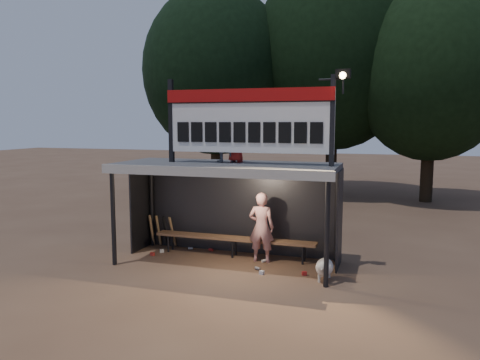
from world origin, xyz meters
name	(u,v)px	position (x,y,z in m)	size (l,w,h in m)	color
ground	(227,263)	(0.00, 0.00, 0.00)	(80.00, 80.00, 0.00)	brown
player	(261,227)	(0.73, 0.36, 0.82)	(0.60, 0.39, 1.64)	white
child_a	(224,136)	(-0.17, 0.30, 2.91)	(0.58, 0.45, 1.19)	gray
child_b	(236,142)	(0.14, 0.32, 2.79)	(0.46, 0.30, 0.94)	#A61F19
dugout_shelter	(230,183)	(0.00, 0.24, 1.85)	(5.10, 2.08, 2.32)	#434346
scoreboard_assembly	(250,118)	(0.56, -0.01, 3.32)	(4.10, 0.27, 1.99)	black
bench	(234,239)	(0.00, 0.55, 0.43)	(4.00, 0.35, 0.48)	brown
tree_left	(216,71)	(-4.00, 10.00, 5.51)	(6.46, 6.46, 9.27)	#2E2114
tree_mid	(334,56)	(1.00, 11.50, 6.17)	(7.22, 7.22, 10.36)	black
tree_right	(432,73)	(5.00, 10.50, 5.19)	(6.08, 6.08, 8.72)	black
dog	(324,267)	(2.31, -0.53, 0.28)	(0.36, 0.81, 0.49)	white
bats	(162,231)	(-2.07, 0.82, 0.43)	(0.68, 0.35, 0.84)	#A57B4D
litter	(222,259)	(-0.16, 0.13, 0.04)	(3.91, 1.48, 0.08)	red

